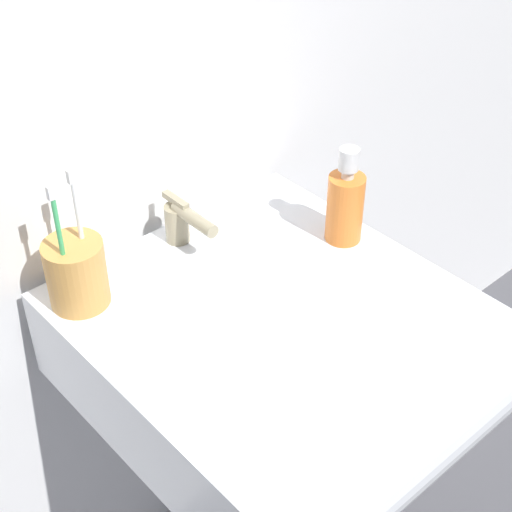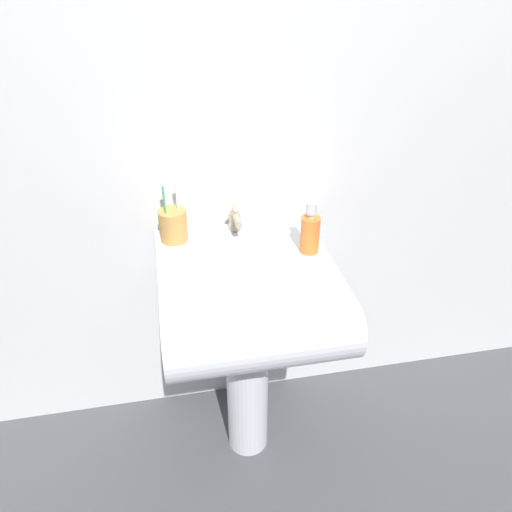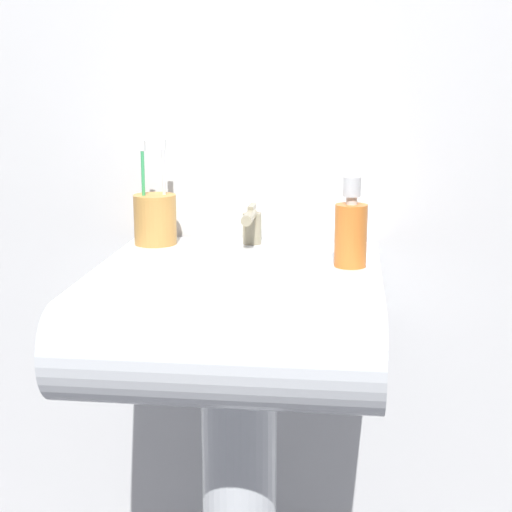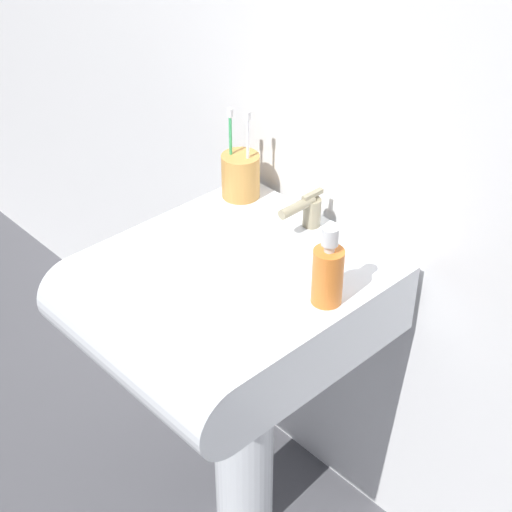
# 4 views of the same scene
# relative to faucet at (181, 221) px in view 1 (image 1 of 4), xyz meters

# --- Properties ---
(sink_pedestal) EXTENTS (0.15, 0.15, 0.65)m
(sink_pedestal) POSITION_rel_faucet_xyz_m (0.00, -0.19, -0.53)
(sink_pedestal) COLOR white
(sink_pedestal) RESTS_ON ground
(sink_basin) EXTENTS (0.52, 0.59, 0.16)m
(sink_basin) POSITION_rel_faucet_xyz_m (0.00, -0.26, -0.12)
(sink_basin) COLOR white
(sink_basin) RESTS_ON sink_pedestal
(faucet) EXTENTS (0.04, 0.12, 0.08)m
(faucet) POSITION_rel_faucet_xyz_m (0.00, 0.00, 0.00)
(faucet) COLOR tan
(faucet) RESTS_ON sink_basin
(toothbrush_cup) EXTENTS (0.09, 0.09, 0.22)m
(toothbrush_cup) POSITION_rel_faucet_xyz_m (-0.20, -0.01, 0.01)
(toothbrush_cup) COLOR #D19347
(toothbrush_cup) RESTS_ON sink_basin
(soap_bottle) EXTENTS (0.06, 0.06, 0.17)m
(soap_bottle) POSITION_rel_faucet_xyz_m (0.21, -0.16, 0.02)
(soap_bottle) COLOR orange
(soap_bottle) RESTS_ON sink_basin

